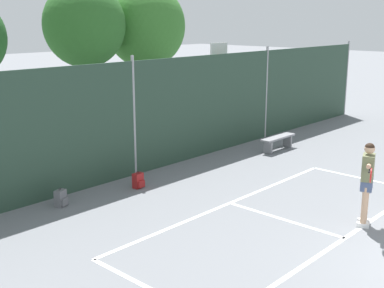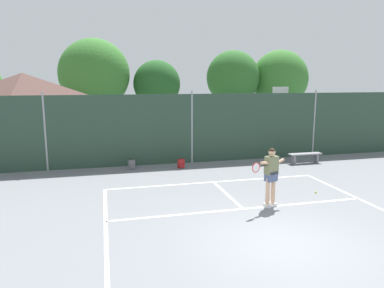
% 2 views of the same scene
% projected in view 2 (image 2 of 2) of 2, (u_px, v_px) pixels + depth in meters
% --- Properties ---
extents(ground_plane, '(120.00, 120.00, 0.00)m').
position_uv_depth(ground_plane, '(282.00, 244.00, 8.58)').
color(ground_plane, slate).
extents(court_markings, '(8.30, 11.10, 0.01)m').
position_uv_depth(court_markings, '(270.00, 233.00, 9.20)').
color(court_markings, white).
rests_on(court_markings, ground).
extents(chainlink_fence, '(26.09, 0.09, 3.42)m').
position_uv_depth(chainlink_fence, '(192.00, 129.00, 16.89)').
color(chainlink_fence, '#284233').
rests_on(chainlink_fence, ground).
extents(basketball_hoop, '(0.90, 0.67, 3.55)m').
position_uv_depth(basketball_hoop, '(279.00, 110.00, 19.17)').
color(basketball_hoop, '#9E9EA3').
rests_on(basketball_hoop, ground).
extents(clubhouse_building, '(6.32, 5.91, 4.28)m').
position_uv_depth(clubhouse_building, '(25.00, 112.00, 19.32)').
color(clubhouse_building, silver).
rests_on(clubhouse_building, ground).
extents(treeline_backdrop, '(25.70, 4.43, 6.79)m').
position_uv_depth(treeline_backdrop, '(173.00, 78.00, 26.52)').
color(treeline_backdrop, brown).
rests_on(treeline_backdrop, ground).
extents(tennis_player, '(1.33, 0.64, 1.85)m').
position_uv_depth(tennis_player, '(271.00, 172.00, 10.97)').
color(tennis_player, silver).
rests_on(tennis_player, ground).
extents(tennis_ball, '(0.07, 0.07, 0.07)m').
position_uv_depth(tennis_ball, '(316.00, 192.00, 12.47)').
color(tennis_ball, '#CCE033').
rests_on(tennis_ball, ground).
extents(backpack_grey, '(0.33, 0.32, 0.46)m').
position_uv_depth(backpack_grey, '(132.00, 165.00, 15.85)').
color(backpack_grey, slate).
rests_on(backpack_grey, ground).
extents(backpack_red, '(0.30, 0.27, 0.46)m').
position_uv_depth(backpack_red, '(181.00, 164.00, 16.04)').
color(backpack_red, maroon).
rests_on(backpack_red, ground).
extents(courtside_bench, '(1.60, 0.36, 0.48)m').
position_uv_depth(courtside_bench, '(305.00, 156.00, 16.92)').
color(courtside_bench, gray).
rests_on(courtside_bench, ground).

